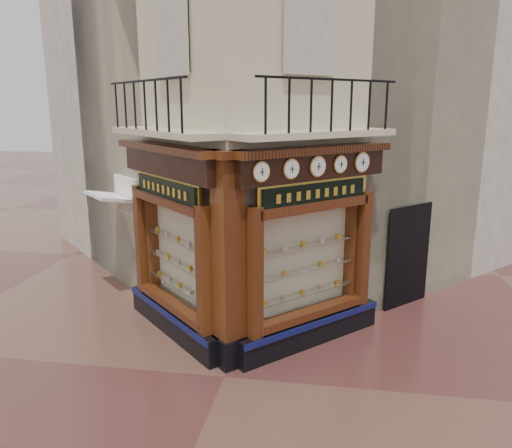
% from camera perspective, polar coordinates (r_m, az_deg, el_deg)
% --- Properties ---
extents(ground, '(80.00, 80.00, 0.00)m').
position_cam_1_polar(ground, '(9.31, -3.67, -17.04)').
color(ground, '#4D2724').
rests_on(ground, ground).
extents(main_building, '(11.31, 11.31, 12.00)m').
position_cam_1_polar(main_building, '(14.14, 1.76, 18.65)').
color(main_building, beige).
rests_on(main_building, ground).
extents(neighbour_left, '(11.31, 11.31, 11.00)m').
position_cam_1_polar(neighbour_left, '(17.01, -5.75, 16.03)').
color(neighbour_left, beige).
rests_on(neighbour_left, ground).
extents(neighbour_right, '(11.31, 11.31, 11.00)m').
position_cam_1_polar(neighbour_right, '(16.47, 11.84, 15.90)').
color(neighbour_right, beige).
rests_on(neighbour_right, ground).
extents(shopfront_left, '(2.86, 2.86, 3.98)m').
position_cam_1_polar(shopfront_left, '(10.29, -9.56, -2.18)').
color(shopfront_left, black).
rests_on(shopfront_left, ground).
extents(shopfront_right, '(2.86, 2.86, 3.98)m').
position_cam_1_polar(shopfront_right, '(9.78, 6.28, -2.91)').
color(shopfront_right, black).
rests_on(shopfront_right, ground).
extents(corner_pilaster, '(0.85, 0.85, 3.98)m').
position_cam_1_polar(corner_pilaster, '(8.95, -3.15, -4.61)').
color(corner_pilaster, black).
rests_on(corner_pilaster, ground).
extents(balcony, '(5.94, 2.97, 1.03)m').
position_cam_1_polar(balcony, '(9.49, -2.04, 10.41)').
color(balcony, beige).
rests_on(balcony, ground).
extents(clock_a, '(0.29, 0.29, 0.36)m').
position_cam_1_polar(clock_a, '(8.45, 0.57, 5.98)').
color(clock_a, '#B2813B').
rests_on(clock_a, ground).
extents(clock_b, '(0.30, 0.30, 0.37)m').
position_cam_1_polar(clock_b, '(8.86, 4.02, 6.29)').
color(clock_b, '#B2813B').
rests_on(clock_b, ground).
extents(clock_c, '(0.31, 0.31, 0.39)m').
position_cam_1_polar(clock_c, '(9.27, 7.04, 6.55)').
color(clock_c, '#B2813B').
rests_on(clock_c, ground).
extents(clock_d, '(0.28, 0.28, 0.35)m').
position_cam_1_polar(clock_d, '(9.67, 9.59, 6.75)').
color(clock_d, '#B2813B').
rests_on(clock_d, ground).
extents(clock_e, '(0.33, 0.33, 0.41)m').
position_cam_1_polar(clock_e, '(10.11, 12.00, 6.92)').
color(clock_e, '#B2813B').
rests_on(clock_e, ground).
extents(awning, '(1.47, 1.47, 0.22)m').
position_cam_1_polar(awning, '(13.36, -15.83, -7.77)').
color(awning, white).
rests_on(awning, ground).
extents(signboard_left, '(1.92, 1.92, 0.51)m').
position_cam_1_polar(signboard_left, '(10.02, -10.20, 3.94)').
color(signboard_left, gold).
rests_on(signboard_left, ground).
extents(signboard_right, '(1.95, 1.95, 0.52)m').
position_cam_1_polar(signboard_right, '(9.47, 6.77, 3.52)').
color(signboard_right, gold).
rests_on(signboard_right, ground).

